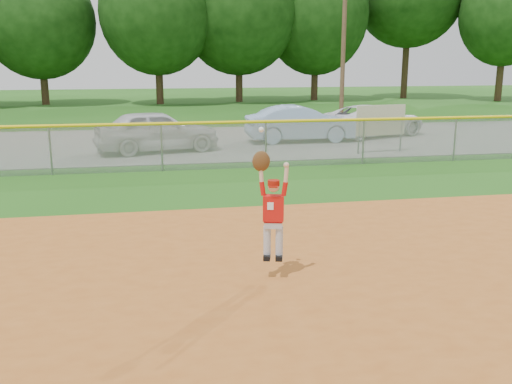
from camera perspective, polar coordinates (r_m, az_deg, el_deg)
ground at (r=8.70m, az=-7.56°, el=-10.58°), size 120.00×120.00×0.00m
parking_strip at (r=24.21m, az=-9.69°, el=4.83°), size 44.00×10.00×0.03m
car_white_a at (r=21.89m, az=-9.89°, el=6.05°), size 4.91×2.84×1.57m
car_blue at (r=24.26m, az=4.50°, el=6.83°), size 4.61×1.67×1.51m
car_white_b at (r=26.57m, az=11.59°, el=7.04°), size 5.53×3.97×1.40m
sponsor_sign at (r=21.79m, az=12.37°, el=6.90°), size 2.01×0.35×1.80m
outfield_fence at (r=18.15m, az=-9.42°, el=4.82°), size 40.06×0.10×1.55m
power_lines at (r=30.01m, az=-8.31°, el=15.41°), size 19.40×0.24×9.00m
tree_line at (r=46.05m, az=-9.39°, el=18.15°), size 62.37×13.00×14.43m
ballplayer at (r=9.00m, az=1.57°, el=-1.46°), size 0.58×0.32×2.12m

